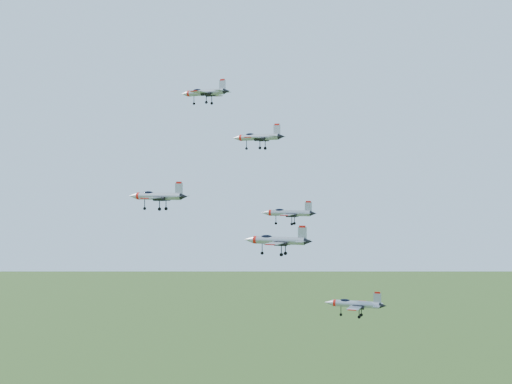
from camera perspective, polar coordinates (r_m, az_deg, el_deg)
The scene contains 6 objects.
jet_lead at distance 152.04m, azimuth -4.15°, elevation 7.95°, with size 12.11×9.99×3.24m.
jet_left_high at distance 140.28m, azimuth 0.13°, elevation 4.42°, with size 11.77×9.66×3.16m.
jet_right_high at distance 126.44m, azimuth -7.91°, elevation -0.32°, with size 12.09×10.05×3.23m.
jet_left_low at distance 136.51m, azimuth 2.56°, elevation -1.68°, with size 10.98×9.26×2.96m.
jet_right_low at distance 121.89m, azimuth 1.68°, elevation -3.88°, with size 12.39×10.39×3.32m.
jet_trail at distance 121.39m, azimuth 7.87°, elevation -8.86°, with size 10.51×8.84×2.82m.
Camera 1 is at (73.12, -116.46, 131.00)m, focal length 50.00 mm.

